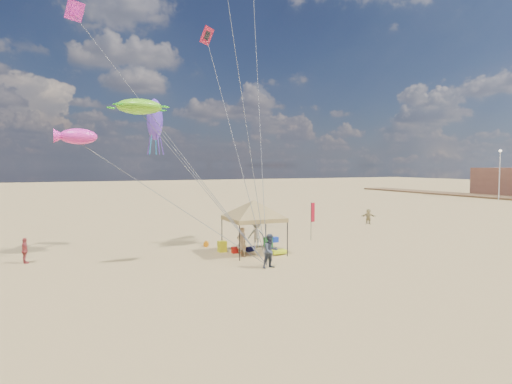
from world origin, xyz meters
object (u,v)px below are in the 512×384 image
feather_flag (312,215)px  beach_cart (279,252)px  lamp_north (500,166)px  person_near_c (256,234)px  cooler_blue (274,240)px  person_near_b (271,251)px  cooler_red (236,250)px  person_far_c (368,216)px  person_near_a (242,242)px  person_far_a (25,251)px  canopy_tent (254,202)px  chair_yellow (222,246)px  chair_green (268,242)px

feather_flag → beach_cart: size_ratio=3.19×
lamp_north → feather_flag: bearing=-158.2°
beach_cart → person_near_c: bearing=93.0°
cooler_blue → person_near_b: person_near_b is taller
cooler_red → person_near_c: 2.51m
feather_flag → person_near_b: (-6.89, -6.55, -0.98)m
person_far_c → feather_flag: bearing=-118.4°
person_near_a → cooler_red: bearing=-105.5°
person_near_b → cooler_blue: bearing=53.5°
lamp_north → beach_cart: bearing=-156.6°
feather_flag → person_far_c: feather_flag is taller
person_far_a → feather_flag: bearing=-109.0°
canopy_tent → person_near_b: canopy_tent is taller
canopy_tent → person_near_c: 3.27m
feather_flag → cooler_blue: bearing=172.2°
cooler_blue → beach_cart: 4.46m
person_near_b → person_near_c: bearing=64.6°
cooler_blue → lamp_north: size_ratio=0.07×
lamp_north → person_near_c: bearing=-159.4°
beach_cart → person_far_a: (-14.31, 4.10, 0.54)m
cooler_red → lamp_north: size_ratio=0.07×
chair_yellow → person_near_c: size_ratio=0.39×
canopy_tent → person_near_a: canopy_tent is taller
cooler_red → person_near_c: (2.05, 1.27, 0.70)m
chair_yellow → person_near_c: bearing=11.1°
cooler_blue → chair_green: bearing=-131.4°
canopy_tent → person_near_c: canopy_tent is taller
person_far_c → person_far_a: bearing=-137.3°
canopy_tent → person_near_a: size_ratio=3.45×
feather_flag → cooler_red: 7.52m
chair_green → beach_cart: bearing=-102.7°
cooler_red → person_near_b: size_ratio=0.29×
person_near_b → chair_green: bearing=57.1°
cooler_red → person_near_c: bearing=31.8°
lamp_north → chair_yellow: bearing=-159.8°
person_near_c → person_far_c: bearing=-137.9°
person_near_b → person_far_a: (-12.25, 6.99, -0.20)m
feather_flag → beach_cart: (-4.83, -3.66, -1.73)m
feather_flag → lamp_north: bearing=21.8°
cooler_red → person_far_a: bearing=168.6°
person_far_a → person_near_b: bearing=-137.3°
chair_yellow → beach_cart: chair_yellow is taller
person_far_a → person_far_c: size_ratio=1.00×
cooler_red → person_near_a: size_ratio=0.29×
canopy_tent → chair_yellow: bearing=139.6°
person_near_b → person_near_c: (1.90, 5.83, -0.05)m
cooler_blue → person_far_c: 13.54m
canopy_tent → cooler_red: (-0.95, 0.65, -3.11)m
chair_green → person_far_a: (-14.91, 1.42, 0.39)m
feather_flag → person_near_b: size_ratio=1.52×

